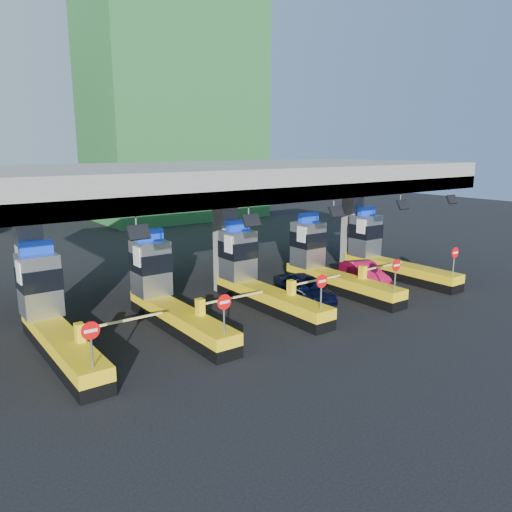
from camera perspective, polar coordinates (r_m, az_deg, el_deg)
ground at (r=25.72m, az=0.23°, el=-5.54°), size 120.00×120.00×0.00m
toll_canopy at (r=26.89m, az=-3.44°, el=8.56°), size 28.00×12.09×7.00m
toll_lane_far_left at (r=21.47m, az=-22.37°, el=-6.26°), size 4.43×8.00×4.16m
toll_lane_left at (r=23.05m, az=-10.25°, el=-4.24°), size 4.43×8.00×4.16m
toll_lane_center at (r=25.54m, az=-0.14°, el=-2.41°), size 4.43×8.00×4.16m
toll_lane_right at (r=28.69m, az=7.95°, el=-0.88°), size 4.43×8.00×4.16m
toll_lane_far_right at (r=32.31m, az=14.33°, el=0.35°), size 4.43×8.00×4.16m
bg_building_scaffold at (r=58.41m, az=-9.52°, el=18.18°), size 18.00×12.00×28.00m
van at (r=26.29m, az=5.69°, el=-3.62°), size 2.28×4.30×1.39m
red_car at (r=29.86m, az=12.22°, el=-1.96°), size 2.69×4.28×1.33m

